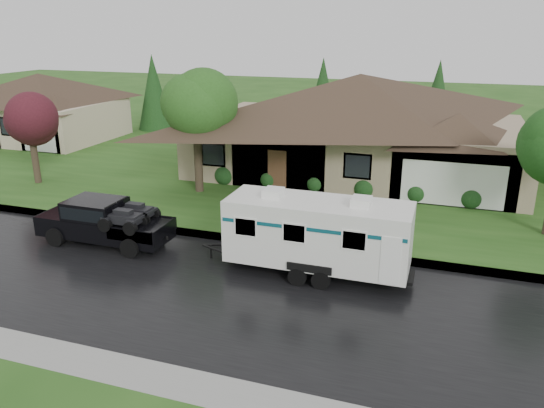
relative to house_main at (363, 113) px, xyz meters
The scene contains 11 objects.
ground 14.48m from the house_main, 99.41° to the right, with size 140.00×140.00×0.00m, color #254F18.
road 16.40m from the house_main, 98.24° to the right, with size 140.00×8.00×0.01m, color black.
curb 12.32m from the house_main, 101.19° to the right, with size 140.00×0.50×0.15m, color gray.
lawn 4.36m from the house_main, 153.11° to the left, with size 140.00×26.00×0.15m, color #254F18.
house_main is the anchor object (origin of this frame).
house_far 24.17m from the house_main, behind, with size 10.80×8.64×5.80m.
tree_left_green 9.69m from the house_main, 139.02° to the right, with size 3.76×3.76×6.23m.
tree_red 18.08m from the house_main, 154.70° to the right, with size 2.90×2.90×4.80m.
shrub_row 5.42m from the house_main, 93.69° to the right, with size 13.60×1.00×1.00m.
pickup_truck 15.92m from the house_main, 120.79° to the right, with size 5.38×2.04×1.79m.
travel_trailer 13.66m from the house_main, 86.78° to the right, with size 6.64×2.33×2.98m.
Camera 1 is at (6.96, -16.21, 8.35)m, focal length 35.00 mm.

